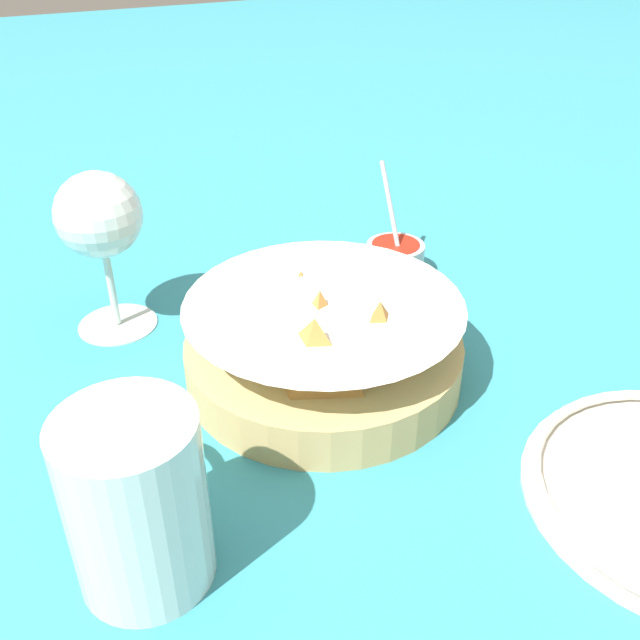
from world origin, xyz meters
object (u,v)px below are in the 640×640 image
(food_basket, at_px, (320,346))
(beer_mug, at_px, (137,505))
(wine_glass, at_px, (99,221))
(sauce_cup, at_px, (395,258))

(food_basket, height_order, beer_mug, beer_mug)
(food_basket, distance_m, wine_glass, 0.22)
(beer_mug, bearing_deg, sauce_cup, -50.89)
(sauce_cup, distance_m, beer_mug, 0.43)
(sauce_cup, bearing_deg, wine_glass, 85.28)
(food_basket, xyz_separation_m, wine_glass, (0.16, 0.14, 0.07))
(food_basket, xyz_separation_m, beer_mug, (-0.13, 0.18, 0.02))
(food_basket, bearing_deg, beer_mug, 126.66)
(wine_glass, height_order, beer_mug, wine_glass)
(wine_glass, bearing_deg, beer_mug, 172.46)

